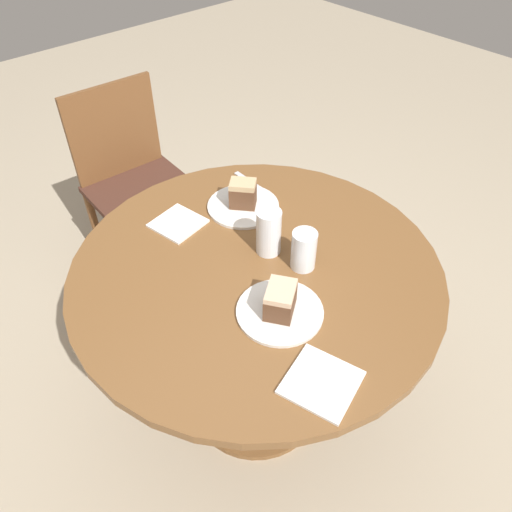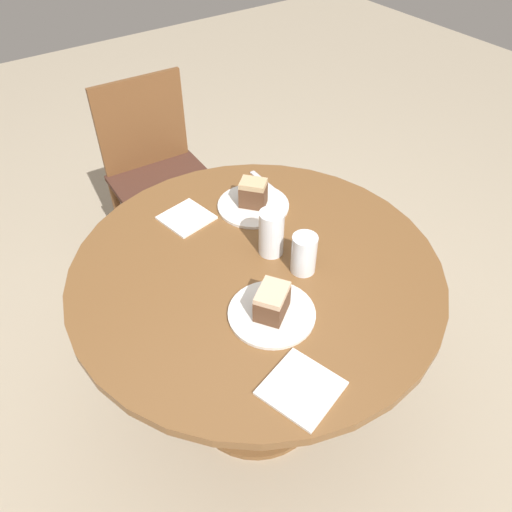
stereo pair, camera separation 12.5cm
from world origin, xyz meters
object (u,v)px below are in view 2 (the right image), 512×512
object	(u,v)px
chair	(161,178)
cake_slice_near	(253,193)
plate_far	(272,313)
cake_slice_far	(272,302)
plate_near	(253,205)
glass_lemonade	(271,235)
glass_water	(304,255)

from	to	relation	value
chair	cake_slice_near	distance (m)	0.75
plate_far	cake_slice_far	world-z (taller)	cake_slice_far
chair	cake_slice_far	distance (m)	1.15
plate_near	cake_slice_far	bearing A→B (deg)	-118.93
plate_near	glass_lemonade	world-z (taller)	glass_lemonade
chair	cake_slice_near	bearing A→B (deg)	-84.28
plate_near	cake_slice_far	size ratio (longest dim) A/B	1.99
plate_near	glass_water	bearing A→B (deg)	-99.32
cake_slice_near	cake_slice_far	xyz separation A→B (m)	(-0.23, -0.42, -0.00)
plate_far	cake_slice_near	world-z (taller)	cake_slice_near
plate_near	glass_lemonade	distance (m)	0.24
chair	glass_water	xyz separation A→B (m)	(-0.02, -1.01, 0.30)
plate_far	glass_water	xyz separation A→B (m)	(0.18, 0.09, 0.05)
chair	cake_slice_near	xyz separation A→B (m)	(0.03, -0.68, 0.30)
cake_slice_far	glass_water	bearing A→B (deg)	26.27
chair	cake_slice_far	world-z (taller)	chair
plate_far	glass_water	size ratio (longest dim) A/B	1.91
glass_lemonade	glass_water	distance (m)	0.12
plate_far	cake_slice_far	distance (m)	0.05
glass_lemonade	plate_near	bearing A→B (deg)	68.58
cake_slice_near	glass_water	size ratio (longest dim) A/B	0.86
glass_water	cake_slice_near	bearing A→B (deg)	80.68
chair	cake_slice_near	world-z (taller)	chair
cake_slice_near	plate_near	bearing A→B (deg)	90.00
glass_water	chair	bearing A→B (deg)	88.73
chair	plate_far	distance (m)	1.14
chair	plate_near	world-z (taller)	chair
plate_near	cake_slice_near	world-z (taller)	cake_slice_near
cake_slice_near	glass_lemonade	size ratio (longest dim) A/B	0.72
chair	plate_near	distance (m)	0.73
glass_lemonade	glass_water	size ratio (longest dim) A/B	1.20
cake_slice_near	glass_lemonade	distance (m)	0.23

